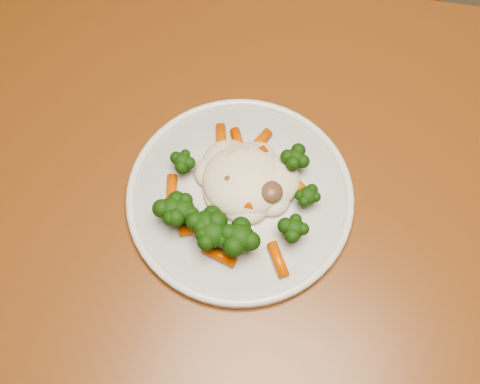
{
  "coord_description": "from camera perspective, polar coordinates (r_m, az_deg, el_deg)",
  "views": [
    {
      "loc": [
        0.19,
        0.09,
        1.38
      ],
      "look_at": [
        0.1,
        0.36,
        0.77
      ],
      "focal_mm": 45.0,
      "sensor_mm": 36.0,
      "label": 1
    }
  ],
  "objects": [
    {
      "name": "dining_table",
      "position": [
        0.76,
        3.67,
        -8.89
      ],
      "size": [
        1.33,
        0.98,
        0.75
      ],
      "rotation": [
        0.0,
        0.0,
        0.13
      ],
      "color": "brown",
      "rests_on": "ground"
    },
    {
      "name": "meal",
      "position": [
        0.66,
        -0.69,
        -0.69
      ],
      "size": [
        0.18,
        0.18,
        0.05
      ],
      "color": "beige",
      "rests_on": "plate"
    },
    {
      "name": "plate",
      "position": [
        0.69,
        -0.0,
        -0.5
      ],
      "size": [
        0.26,
        0.26,
        0.01
      ],
      "primitive_type": "cylinder",
      "color": "silver",
      "rests_on": "dining_table"
    }
  ]
}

